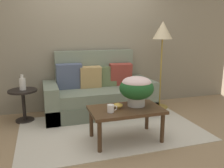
# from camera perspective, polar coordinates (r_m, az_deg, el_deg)

# --- Properties ---
(ground_plane) EXTENTS (14.00, 14.00, 0.00)m
(ground_plane) POSITION_cam_1_polar(r_m,az_deg,el_deg) (3.80, -0.60, -10.56)
(ground_plane) COLOR #997A56
(wall_back) EXTENTS (6.40, 0.12, 2.91)m
(wall_back) POSITION_cam_1_polar(r_m,az_deg,el_deg) (4.64, -5.01, 12.07)
(wall_back) COLOR gray
(wall_back) RESTS_ON ground
(area_rug) EXTENTS (2.76, 1.71, 0.01)m
(area_rug) POSITION_cam_1_polar(r_m,az_deg,el_deg) (3.75, -0.31, -10.86)
(area_rug) COLOR beige
(area_rug) RESTS_ON ground
(couch) EXTENTS (1.97, 0.85, 1.15)m
(couch) POSITION_cam_1_polar(r_m,az_deg,el_deg) (4.36, -3.27, -2.58)
(couch) COLOR #626B59
(couch) RESTS_ON ground
(coffee_table) EXTENTS (1.00, 0.60, 0.47)m
(coffee_table) POSITION_cam_1_polar(r_m,az_deg,el_deg) (3.26, 3.44, -6.99)
(coffee_table) COLOR #442D1B
(coffee_table) RESTS_ON ground
(side_table) EXTENTS (0.47, 0.47, 0.55)m
(side_table) POSITION_cam_1_polar(r_m,az_deg,el_deg) (4.22, -20.82, -3.58)
(side_table) COLOR black
(side_table) RESTS_ON ground
(floor_lamp) EXTENTS (0.37, 0.37, 1.69)m
(floor_lamp) POSITION_cam_1_polar(r_m,az_deg,el_deg) (4.60, 12.20, 11.20)
(floor_lamp) COLOR olive
(floor_lamp) RESTS_ON ground
(potted_plant) EXTENTS (0.49, 0.49, 0.42)m
(potted_plant) POSITION_cam_1_polar(r_m,az_deg,el_deg) (3.30, 6.01, -0.92)
(potted_plant) COLOR #B7B2A8
(potted_plant) RESTS_ON coffee_table
(coffee_mug) EXTENTS (0.14, 0.09, 0.10)m
(coffee_mug) POSITION_cam_1_polar(r_m,az_deg,el_deg) (3.07, -0.27, -5.98)
(coffee_mug) COLOR white
(coffee_mug) RESTS_ON coffee_table
(snack_bowl) EXTENTS (0.14, 0.14, 0.07)m
(snack_bowl) POSITION_cam_1_polar(r_m,az_deg,el_deg) (3.24, 1.47, -5.25)
(snack_bowl) COLOR gold
(snack_bowl) RESTS_ON coffee_table
(table_vase) EXTENTS (0.10, 0.10, 0.26)m
(table_vase) POSITION_cam_1_polar(r_m,az_deg,el_deg) (4.16, -21.00, 0.07)
(table_vase) COLOR silver
(table_vase) RESTS_ON side_table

